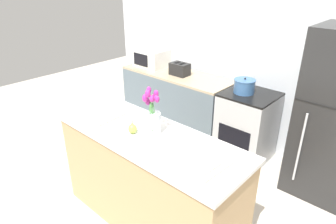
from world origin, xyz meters
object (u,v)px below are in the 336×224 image
object	(u,v)px
plate_setting_left	(102,114)
plate_setting_right	(201,162)
stove_range	(246,126)
pear_figurine	(133,128)
microwave	(151,58)
flower_vase	(152,118)
toaster	(180,69)
cooking_pot	(244,86)

from	to	relation	value
plate_setting_left	plate_setting_right	bearing A→B (deg)	0.00
stove_range	plate_setting_right	size ratio (longest dim) A/B	2.55
stove_range	pear_figurine	bearing A→B (deg)	-97.04
stove_range	plate_setting_right	world-z (taller)	plate_setting_right
stove_range	microwave	world-z (taller)	microwave
microwave	plate_setting_left	bearing A→B (deg)	-59.04
stove_range	plate_setting_right	distance (m)	1.79
flower_vase	stove_range	bearing A→B (deg)	86.80
stove_range	toaster	bearing A→B (deg)	-178.55
cooking_pot	microwave	world-z (taller)	microwave
flower_vase	microwave	world-z (taller)	flower_vase
flower_vase	pear_figurine	distance (m)	0.19
flower_vase	microwave	xyz separation A→B (m)	(-1.58, 1.56, -0.08)
flower_vase	cooking_pot	world-z (taller)	flower_vase
plate_setting_right	cooking_pot	world-z (taller)	cooking_pot
plate_setting_left	plate_setting_right	world-z (taller)	same
stove_range	flower_vase	world-z (taller)	flower_vase
stove_range	microwave	size ratio (longest dim) A/B	1.84
plate_setting_right	cooking_pot	bearing A→B (deg)	109.25
plate_setting_right	toaster	world-z (taller)	toaster
stove_range	plate_setting_left	size ratio (longest dim) A/B	2.55
pear_figurine	microwave	bearing A→B (deg)	131.11
pear_figurine	cooking_pot	distance (m)	1.65
plate_setting_right	microwave	xyz separation A→B (m)	(-2.15, 1.64, 0.05)
stove_range	plate_setting_left	world-z (taller)	plate_setting_left
stove_range	toaster	size ratio (longest dim) A/B	3.16
stove_range	plate_setting_left	xyz separation A→B (m)	(-0.69, -1.64, 0.53)
stove_range	plate_setting_right	bearing A→B (deg)	-73.51
stove_range	microwave	distance (m)	1.76
flower_vase	plate_setting_right	distance (m)	0.59
flower_vase	pear_figurine	world-z (taller)	flower_vase
cooking_pot	toaster	bearing A→B (deg)	180.00
plate_setting_left	cooking_pot	xyz separation A→B (m)	(0.61, 1.61, -0.00)
toaster	cooking_pot	distance (m)	1.01
plate_setting_left	cooking_pot	size ratio (longest dim) A/B	1.37
pear_figurine	cooking_pot	size ratio (longest dim) A/B	0.48
cooking_pot	pear_figurine	bearing A→B (deg)	-94.48
pear_figurine	plate_setting_right	size ratio (longest dim) A/B	0.35
flower_vase	plate_setting_left	size ratio (longest dim) A/B	1.19
pear_figurine	toaster	size ratio (longest dim) A/B	0.44
stove_range	plate_setting_left	distance (m)	1.85
toaster	microwave	bearing A→B (deg)	177.38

